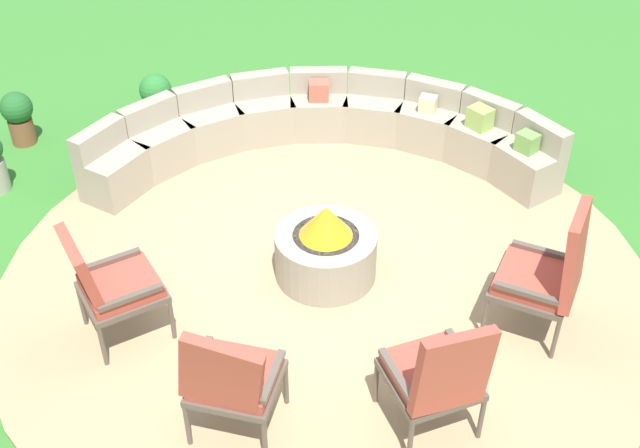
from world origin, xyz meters
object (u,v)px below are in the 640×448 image
at_px(lounge_chair_front_left, 108,283).
at_px(potted_plant_2, 18,115).
at_px(lounge_chair_back_left, 438,374).
at_px(fire_pit, 326,249).
at_px(lounge_chair_front_right, 230,378).
at_px(lounge_chair_back_right, 549,271).
at_px(potted_plant_0, 157,98).
at_px(curved_stone_bench, 322,132).

bearing_deg(lounge_chair_front_left, potted_plant_2, 178.17).
bearing_deg(lounge_chair_back_left, lounge_chair_front_left, 137.82).
bearing_deg(fire_pit, potted_plant_2, 131.28).
bearing_deg(fire_pit, lounge_chair_front_right, -124.85).
height_order(lounge_chair_front_left, lounge_chair_back_right, lounge_chair_back_right).
bearing_deg(fire_pit, lounge_chair_back_right, -34.92).
relative_size(lounge_chair_front_left, lounge_chair_back_right, 0.88).
relative_size(fire_pit, lounge_chair_back_left, 0.81).
height_order(lounge_chair_back_left, potted_plant_2, lounge_chair_back_left).
bearing_deg(lounge_chair_front_left, lounge_chair_back_right, 60.77).
height_order(fire_pit, potted_plant_2, fire_pit).
bearing_deg(lounge_chair_front_left, fire_pit, 83.27).
relative_size(fire_pit, potted_plant_0, 1.40).
distance_m(curved_stone_bench, potted_plant_0, 1.97).
bearing_deg(curved_stone_bench, lounge_chair_back_left, -92.04).
bearing_deg(potted_plant_2, potted_plant_0, 1.02).
xyz_separation_m(lounge_chair_front_left, lounge_chair_back_right, (3.22, -0.72, 0.04)).
bearing_deg(potted_plant_2, curved_stone_bench, -20.31).
relative_size(fire_pit, lounge_chair_front_right, 0.82).
bearing_deg(lounge_chair_front_right, curved_stone_bench, 94.55).
height_order(lounge_chair_front_left, lounge_chair_back_left, lounge_chair_back_left).
height_order(lounge_chair_front_left, potted_plant_2, lounge_chair_front_left).
distance_m(lounge_chair_front_left, potted_plant_2, 3.41).
distance_m(lounge_chair_front_left, lounge_chair_front_right, 1.36).
height_order(curved_stone_bench, potted_plant_0, curved_stone_bench).
relative_size(lounge_chair_front_right, potted_plant_2, 1.76).
distance_m(lounge_chair_front_left, lounge_chair_back_left, 2.51).
xyz_separation_m(lounge_chair_front_left, lounge_chair_front_right, (0.74, -1.15, 0.00)).
distance_m(curved_stone_bench, lounge_chair_back_right, 3.07).
xyz_separation_m(lounge_chair_back_left, lounge_chair_back_right, (1.16, 0.73, 0.03)).
bearing_deg(lounge_chair_front_right, potted_plant_0, 120.04).
distance_m(curved_stone_bench, lounge_chair_front_left, 3.08).
bearing_deg(fire_pit, lounge_chair_back_left, -80.07).
height_order(lounge_chair_back_left, lounge_chair_back_right, lounge_chair_back_right).
height_order(curved_stone_bench, potted_plant_2, curved_stone_bench).
bearing_deg(lounge_chair_back_right, fire_pit, 94.36).
distance_m(lounge_chair_front_left, lounge_chair_back_right, 3.30).
height_order(lounge_chair_back_right, potted_plant_2, lounge_chair_back_right).
distance_m(fire_pit, lounge_chair_back_left, 1.80).
xyz_separation_m(lounge_chair_front_right, lounge_chair_back_left, (1.32, -0.30, 0.00)).
relative_size(lounge_chair_front_right, lounge_chair_back_right, 0.90).
bearing_deg(lounge_chair_back_left, potted_plant_0, 100.02).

